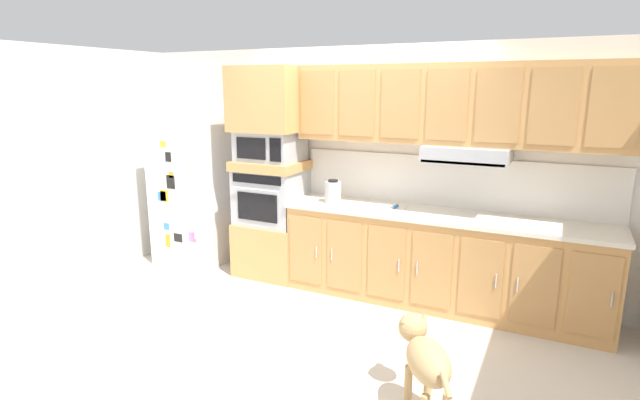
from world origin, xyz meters
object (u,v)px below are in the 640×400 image
object	(u,v)px
electric_kettle	(333,192)
dog	(424,357)
microwave	(270,146)
built_in_oven	(272,196)
screwdriver	(396,207)
refrigerator	(192,191)

from	to	relation	value
electric_kettle	dog	world-z (taller)	electric_kettle
dog	microwave	bearing A→B (deg)	17.89
built_in_oven	dog	world-z (taller)	built_in_oven
built_in_oven	dog	size ratio (longest dim) A/B	0.97
screwdriver	electric_kettle	size ratio (longest dim) A/B	0.56
electric_kettle	screwdriver	bearing A→B (deg)	5.74
built_in_oven	electric_kettle	bearing A→B (deg)	-3.50
refrigerator	dog	size ratio (longest dim) A/B	2.44
built_in_oven	screwdriver	size ratio (longest dim) A/B	5.22
built_in_oven	microwave	world-z (taller)	microwave
screwdriver	electric_kettle	bearing A→B (deg)	-174.26
refrigerator	built_in_oven	xyz separation A→B (m)	(1.07, 0.07, 0.02)
microwave	electric_kettle	world-z (taller)	microwave
refrigerator	dog	distance (m)	3.69
built_in_oven	microwave	bearing A→B (deg)	-0.77
refrigerator	microwave	world-z (taller)	refrigerator
microwave	dog	world-z (taller)	microwave
refrigerator	dog	world-z (taller)	refrigerator
refrigerator	electric_kettle	bearing A→B (deg)	0.64
screwdriver	dog	bearing A→B (deg)	-66.32
built_in_oven	microwave	xyz separation A→B (m)	(0.00, -0.00, 0.56)
refrigerator	screwdriver	size ratio (longest dim) A/B	13.13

